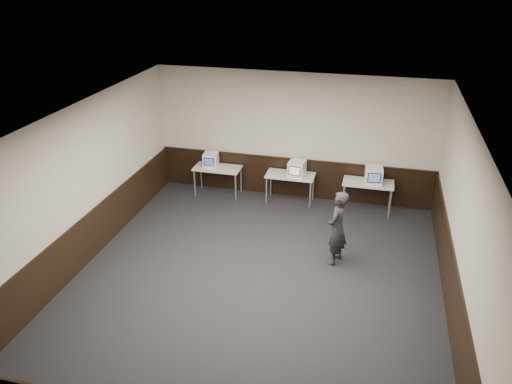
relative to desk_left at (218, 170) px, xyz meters
The scene contains 17 objects.
floor 4.13m from the desk_left, 62.18° to the right, with size 8.00×8.00×0.00m, color black.
ceiling 4.79m from the desk_left, 62.18° to the right, with size 8.00×8.00×0.00m, color white.
back_wall 2.15m from the desk_left, 11.89° to the left, with size 7.00×7.00×0.00m, color beige.
front_wall 7.89m from the desk_left, 75.96° to the right, with size 7.00×7.00×0.00m, color beige.
left_wall 4.05m from the desk_left, 113.96° to the right, with size 8.00×8.00×0.00m, color beige.
right_wall 6.56m from the desk_left, 33.69° to the right, with size 8.00×8.00×0.00m, color beige.
wainscot_back 1.95m from the desk_left, 11.31° to the left, with size 6.98×0.04×1.00m, color black.
wainscot_left 3.94m from the desk_left, 113.70° to the right, with size 0.04×7.98×1.00m, color black.
wainscot_right 6.48m from the desk_left, 33.79° to the right, with size 0.04×7.98×1.00m, color black.
wainscot_rail 1.96m from the desk_left, 10.73° to the left, with size 6.98×0.06×0.04m, color black.
desk_left is the anchor object (origin of this frame).
desk_center 1.90m from the desk_left, ahead, with size 1.20×0.60×0.75m.
desk_right 3.80m from the desk_left, ahead, with size 1.20×0.60×0.75m.
emac_left 0.31m from the desk_left, behind, with size 0.40×0.42×0.36m.
emac_center 2.08m from the desk_left, ahead, with size 0.43×0.45×0.39m.
emac_right 3.91m from the desk_left, ahead, with size 0.44×0.47×0.41m.
person 4.12m from the desk_left, 36.85° to the right, with size 0.57×0.38×1.57m, color #232227.
Camera 1 is at (1.93, -7.60, 5.68)m, focal length 35.00 mm.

